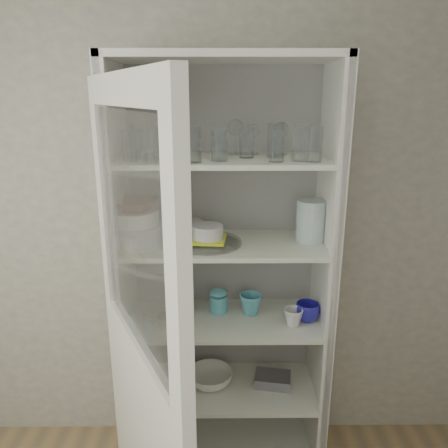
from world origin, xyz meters
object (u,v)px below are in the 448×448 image
at_px(pantry_cabinet, 224,297).
at_px(white_canister, 184,301).
at_px(cream_dish, 210,378).
at_px(glass_platter, 208,242).
at_px(yellow_trivet, 208,239).
at_px(plate_stack_front, 136,235).
at_px(measuring_cups, 166,319).
at_px(goblet_1, 236,135).
at_px(terracotta_bowl, 134,205).
at_px(mug_blue, 307,312).
at_px(plate_stack_back, 183,228).
at_px(grey_bowl_stack, 311,221).
at_px(cream_bowl, 135,217).
at_px(goblet_0, 181,136).
at_px(teal_jar, 219,302).
at_px(white_ramekin, 208,232).
at_px(cupboard_door, 143,398).
at_px(mug_teal, 251,304).
at_px(tin_box, 273,380).
at_px(goblet_2, 252,138).
at_px(goblet_3, 281,137).
at_px(mug_white, 293,317).

height_order(pantry_cabinet, white_canister, pantry_cabinet).
bearing_deg(cream_dish, white_canister, 164.02).
relative_size(glass_platter, yellow_trivet, 1.92).
bearing_deg(plate_stack_front, measuring_cups, -8.15).
distance_m(goblet_1, terracotta_bowl, 0.57).
bearing_deg(mug_blue, plate_stack_back, 148.58).
bearing_deg(grey_bowl_stack, cream_bowl, -176.76).
distance_m(goblet_0, teal_jar, 0.85).
distance_m(goblet_0, white_ramekin, 0.46).
bearing_deg(cupboard_door, plate_stack_front, 164.17).
distance_m(glass_platter, mug_teal, 0.42).
distance_m(cream_bowl, tin_box, 1.12).
distance_m(white_ramekin, teal_jar, 0.42).
height_order(grey_bowl_stack, mug_teal, grey_bowl_stack).
bearing_deg(mug_teal, pantry_cabinet, 174.67).
height_order(white_ramekin, cream_dish, white_ramekin).
bearing_deg(goblet_2, cream_dish, -154.77).
xyz_separation_m(cupboard_door, tin_box, (0.56, 0.63, -0.38)).
bearing_deg(goblet_3, goblet_0, -178.16).
relative_size(pantry_cabinet, cream_bowl, 9.59).
distance_m(terracotta_bowl, tin_box, 1.17).
distance_m(goblet_1, cream_bowl, 0.61).
height_order(goblet_1, cream_bowl, goblet_1).
relative_size(cupboard_door, grey_bowl_stack, 10.00).
xyz_separation_m(white_canister, cream_dish, (0.13, -0.04, -0.43)).
height_order(goblet_0, cream_bowl, goblet_0).
bearing_deg(goblet_1, glass_platter, -131.49).
bearing_deg(cream_bowl, cream_dish, 8.20).
bearing_deg(mug_blue, measuring_cups, 162.95).
bearing_deg(white_canister, tin_box, -5.47).
relative_size(pantry_cabinet, mug_white, 22.25).
bearing_deg(goblet_3, cream_dish, -166.88).
relative_size(glass_platter, white_ramekin, 2.19).
bearing_deg(pantry_cabinet, plate_stack_front, -165.98).
height_order(pantry_cabinet, goblet_2, pantry_cabinet).
height_order(goblet_2, yellow_trivet, goblet_2).
relative_size(cream_bowl, terracotta_bowl, 1.02).
relative_size(goblet_1, yellow_trivet, 1.09).
height_order(cupboard_door, plate_stack_back, cupboard_door).
xyz_separation_m(terracotta_bowl, mug_white, (0.74, -0.05, -0.55)).
height_order(teal_jar, measuring_cups, teal_jar).
xyz_separation_m(goblet_0, measuring_cups, (-0.08, -0.13, -0.87)).
distance_m(glass_platter, teal_jar, 0.37).
height_order(pantry_cabinet, plate_stack_back, pantry_cabinet).
distance_m(goblet_1, goblet_3, 0.21).
bearing_deg(mug_white, cream_bowl, -167.73).
height_order(goblet_0, mug_white, goblet_0).
height_order(measuring_cups, cream_dish, measuring_cups).
bearing_deg(cream_bowl, glass_platter, 0.81).
relative_size(goblet_0, plate_stack_back, 0.87).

